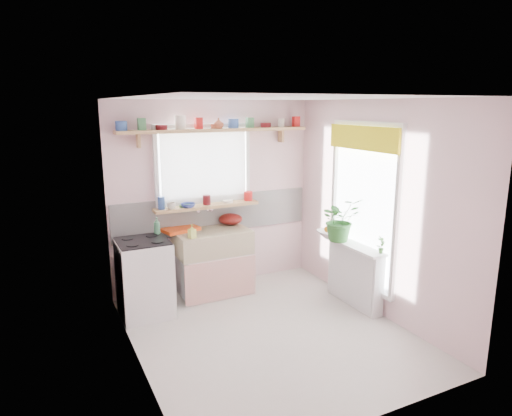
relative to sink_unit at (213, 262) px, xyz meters
name	(u,v)px	position (x,y,z in m)	size (l,w,h in m)	color
room	(284,192)	(0.81, -0.43, 0.94)	(3.20, 3.20, 3.20)	beige
sink_unit	(213,262)	(0.00, 0.00, 0.00)	(0.95, 0.65, 1.11)	white
cooker	(145,278)	(-0.95, -0.24, 0.03)	(0.58, 0.58, 0.93)	white
radiator_ledge	(355,274)	(1.45, -1.09, -0.03)	(0.22, 0.95, 0.78)	white
windowsill	(207,206)	(0.00, 0.19, 0.71)	(1.40, 0.22, 0.04)	tan
pine_shelf	(216,130)	(0.15, 0.18, 1.69)	(2.52, 0.24, 0.04)	tan
shelf_crockery	(216,124)	(0.15, 0.18, 1.76)	(2.47, 0.11, 0.12)	#3359A5
sill_crockery	(207,200)	(0.00, 0.19, 0.78)	(1.35, 0.11, 0.12)	#3359A5
dish_tray	(179,229)	(-0.38, 0.21, 0.44)	(0.45, 0.34, 0.04)	#E14714
colander	(231,219)	(0.34, 0.21, 0.49)	(0.32, 0.32, 0.15)	#611310
jade_plant	(340,219)	(1.36, -0.87, 0.62)	(0.49, 0.43, 0.55)	#2D6A2A
fruit_bowl	(331,234)	(1.36, -0.69, 0.38)	(0.34, 0.34, 0.08)	white
herb_pot	(381,245)	(1.48, -1.49, 0.45)	(0.11, 0.07, 0.21)	#376629
soap_bottle_sink	(192,231)	(-0.34, -0.19, 0.50)	(0.08, 0.08, 0.17)	#D9E465
sill_cup	(171,206)	(-0.49, 0.13, 0.77)	(0.11, 0.11, 0.09)	beige
sill_bowl	(188,205)	(-0.27, 0.13, 0.76)	(0.18, 0.18, 0.06)	#3245A5
shelf_vase	(219,123)	(0.16, 0.12, 1.78)	(0.13, 0.13, 0.13)	#A55132
cooker_bottle	(157,226)	(-0.73, -0.06, 0.59)	(0.08, 0.08, 0.21)	#3A7550
fruit	(331,229)	(1.37, -0.69, 0.45)	(0.20, 0.14, 0.10)	orange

